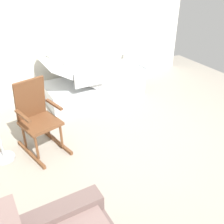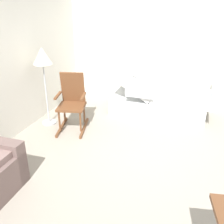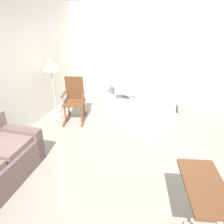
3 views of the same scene
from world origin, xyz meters
name	(u,v)px [view 1 (image 1 of 3)]	position (x,y,z in m)	size (l,w,h in m)	color
ground_plane	(157,145)	(0.00, 0.00, 0.00)	(6.48, 6.48, 0.00)	gray
side_wall	(83,21)	(2.64, 0.00, 1.35)	(0.10, 4.90, 2.70)	silver
hospital_bed	(94,82)	(1.97, 0.12, 0.31)	(1.06, 2.08, 1.08)	silver
rocking_chair	(37,118)	(0.77, 1.52, 0.50)	(0.85, 0.65, 1.05)	brown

